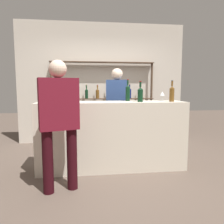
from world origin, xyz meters
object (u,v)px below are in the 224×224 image
Objects in this scene: counter_bottle_2 at (172,93)px; customer_left at (59,117)px; counter_bottle_0 at (140,94)px; server_behind_counter at (117,103)px; counter_bottle_1 at (128,93)px; wine_glass at (162,94)px.

customer_left is (-1.69, -0.60, -0.26)m from counter_bottle_2.
server_behind_counter is (-0.23, 0.89, -0.21)m from counter_bottle_0.
server_behind_counter is at bearing 97.22° from counter_bottle_1.
server_behind_counter reaches higher than customer_left.
counter_bottle_0 reaches higher than wine_glass.
wine_glass is (-0.07, 0.23, -0.01)m from counter_bottle_2.
counter_bottle_2 reaches higher than wine_glass.
wine_glass is 0.09× the size of customer_left.
counter_bottle_0 is 2.07× the size of wine_glass.
counter_bottle_1 is at bearing 159.96° from counter_bottle_2.
counter_bottle_1 is 0.22× the size of server_behind_counter.
counter_bottle_1 is 1.08× the size of counter_bottle_2.
counter_bottle_0 is 0.20× the size of customer_left.
counter_bottle_1 is at bearing 179.20° from wine_glass.
wine_glass is 1.84m from customer_left.
server_behind_counter is (0.94, 1.50, 0.04)m from customer_left.
wine_glass is 0.09× the size of server_behind_counter.
counter_bottle_0 is 0.19× the size of server_behind_counter.
customer_left reaches higher than counter_bottle_0.
counter_bottle_2 is 2.15× the size of wine_glass.
customer_left is at bearing -140.49° from counter_bottle_1.
customer_left reaches higher than wine_glass.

